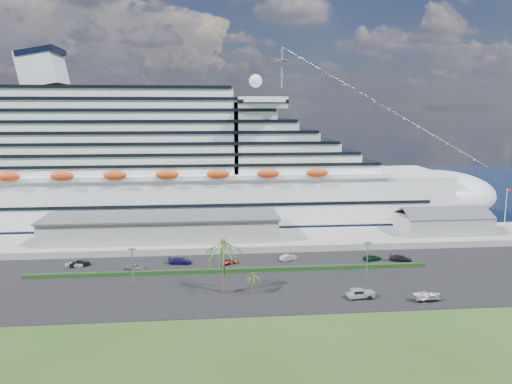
{
  "coord_description": "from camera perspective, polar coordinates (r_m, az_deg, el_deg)",
  "views": [
    {
      "loc": [
        -12.62,
        -89.33,
        35.73
      ],
      "look_at": [
        -1.15,
        30.0,
        15.63
      ],
      "focal_mm": 35.0,
      "sensor_mm": 36.0,
      "label": 1
    }
  ],
  "objects": [
    {
      "name": "palm_tall",
      "position": [
        97.06,
        -3.76,
        -6.37
      ],
      "size": [
        8.82,
        8.82,
        11.13
      ],
      "color": "#47301E",
      "rests_on": "ground"
    },
    {
      "name": "parked_car_3",
      "position": [
        118.05,
        -8.69,
        -7.76
      ],
      "size": [
        5.61,
        3.03,
        1.54
      ],
      "primitive_type": "imported",
      "rotation": [
        0.0,
        0.0,
        1.4
      ],
      "color": "#1B1752",
      "rests_on": "asphalt_lot"
    },
    {
      "name": "parked_car_2",
      "position": [
        115.65,
        -13.6,
        -8.36
      ],
      "size": [
        4.99,
        3.42,
        1.27
      ],
      "primitive_type": "imported",
      "rotation": [
        0.0,
        0.0,
        1.25
      ],
      "color": "gray",
      "rests_on": "asphalt_lot"
    },
    {
      "name": "lamp_post_right",
      "position": [
        107.06,
        12.6,
        -7.21
      ],
      "size": [
        1.6,
        0.35,
        8.27
      ],
      "color": "gray",
      "rests_on": "asphalt_lot"
    },
    {
      "name": "port_shed",
      "position": [
        147.93,
        20.6,
        -3.33
      ],
      "size": [
        24.0,
        12.31,
        7.37
      ],
      "color": "gray",
      "rests_on": "wharf"
    },
    {
      "name": "parked_car_5",
      "position": [
        119.57,
        3.78,
        -7.47
      ],
      "size": [
        4.64,
        3.13,
        1.45
      ],
      "primitive_type": "imported",
      "rotation": [
        0.0,
        0.0,
        1.97
      ],
      "color": "#A4A5AC",
      "rests_on": "asphalt_lot"
    },
    {
      "name": "flagpole",
      "position": [
        155.93,
        26.65,
        -1.65
      ],
      "size": [
        1.08,
        0.16,
        12.0
      ],
      "color": "silver",
      "rests_on": "wharf"
    },
    {
      "name": "parked_car_7",
      "position": [
        123.4,
        16.2,
        -7.28
      ],
      "size": [
        5.57,
        4.06,
        1.5
      ],
      "primitive_type": "imported",
      "rotation": [
        0.0,
        0.0,
        1.14
      ],
      "color": "black",
      "rests_on": "asphalt_lot"
    },
    {
      "name": "water",
      "position": [
        222.58,
        -2.17,
        0.28
      ],
      "size": [
        420.0,
        160.0,
        0.02
      ],
      "primitive_type": "cube",
      "color": "black",
      "rests_on": "ground"
    },
    {
      "name": "terminal_building",
      "position": [
        133.5,
        -10.69,
        -3.96
      ],
      "size": [
        61.0,
        15.0,
        6.3
      ],
      "color": "gray",
      "rests_on": "wharf"
    },
    {
      "name": "lamp_post_left",
      "position": [
        103.12,
        -13.95,
        -7.91
      ],
      "size": [
        1.6,
        0.35,
        8.27
      ],
      "color": "gray",
      "rests_on": "asphalt_lot"
    },
    {
      "name": "cruise_ship",
      "position": [
        154.76,
        -8.76,
        2.34
      ],
      "size": [
        191.0,
        38.0,
        54.0
      ],
      "color": "silver",
      "rests_on": "ground"
    },
    {
      "name": "boat_trailer",
      "position": [
        100.45,
        18.97,
        -11.07
      ],
      "size": [
        6.25,
        4.2,
        1.78
      ],
      "color": "gray",
      "rests_on": "asphalt_lot"
    },
    {
      "name": "hedge",
      "position": [
        111.14,
        -2.86,
        -8.94
      ],
      "size": [
        88.0,
        1.1,
        0.9
      ],
      "primitive_type": "cube",
      "color": "black",
      "rests_on": "asphalt_lot"
    },
    {
      "name": "wharf",
      "position": [
        134.53,
        0.08,
        -5.49
      ],
      "size": [
        240.0,
        20.0,
        1.8
      ],
      "primitive_type": "cube",
      "color": "gray",
      "rests_on": "ground"
    },
    {
      "name": "ground",
      "position": [
        97.04,
        2.43,
        -12.1
      ],
      "size": [
        420.0,
        420.0,
        0.0
      ],
      "primitive_type": "plane",
      "color": "#2E4316",
      "rests_on": "ground"
    },
    {
      "name": "parked_car_6",
      "position": [
        122.6,
        13.16,
        -7.32
      ],
      "size": [
        4.89,
        3.36,
        1.24
      ],
      "primitive_type": "imported",
      "rotation": [
        0.0,
        0.0,
        1.89
      ],
      "color": "black",
      "rests_on": "asphalt_lot"
    },
    {
      "name": "parked_car_4",
      "position": [
        116.76,
        -2.97,
        -7.92
      ],
      "size": [
        4.12,
        2.9,
        1.3
      ],
      "primitive_type": "imported",
      "rotation": [
        0.0,
        0.0,
        1.97
      ],
      "color": "maroon",
      "rests_on": "asphalt_lot"
    },
    {
      "name": "asphalt_lot",
      "position": [
        107.23,
        1.61,
        -9.92
      ],
      "size": [
        140.0,
        38.0,
        0.12
      ],
      "primitive_type": "cube",
      "color": "black",
      "rests_on": "ground"
    },
    {
      "name": "pickup_truck",
      "position": [
        98.41,
        11.82,
        -11.29
      ],
      "size": [
        5.34,
        2.45,
        1.82
      ],
      "color": "black",
      "rests_on": "asphalt_lot"
    },
    {
      "name": "parked_car_0",
      "position": [
        121.56,
        -20.05,
        -7.78
      ],
      "size": [
        4.03,
        1.77,
        1.35
      ],
      "primitive_type": "imported",
      "rotation": [
        0.0,
        0.0,
        1.61
      ],
      "color": "silver",
      "rests_on": "asphalt_lot"
    },
    {
      "name": "palm_short",
      "position": [
        97.61,
        -0.42,
        -9.66
      ],
      "size": [
        3.53,
        3.53,
        4.56
      ],
      "color": "#47301E",
      "rests_on": "ground"
    },
    {
      "name": "parked_car_1",
      "position": [
        121.82,
        -19.53,
        -7.67
      ],
      "size": [
        4.95,
        3.34,
        1.54
      ],
      "primitive_type": "imported",
      "rotation": [
        0.0,
        0.0,
        1.97
      ],
      "color": "black",
      "rests_on": "asphalt_lot"
    }
  ]
}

